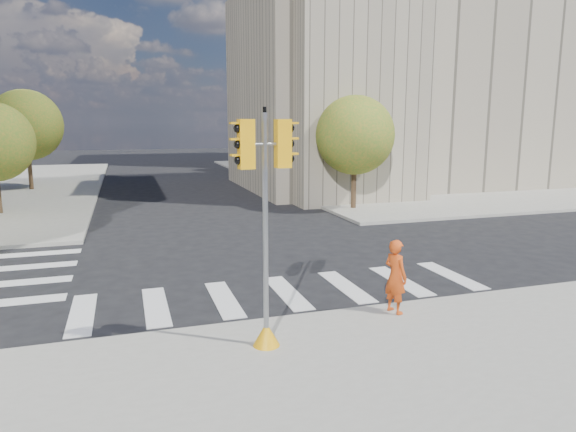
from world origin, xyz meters
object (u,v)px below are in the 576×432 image
at_px(traffic_signal, 266,248).
at_px(photographer, 396,276).
at_px(lamp_far, 271,124).
at_px(lamp_near, 334,125).

xyz_separation_m(traffic_signal, photographer, (3.49, 0.88, -1.17)).
distance_m(lamp_far, photographer, 33.36).
bearing_deg(lamp_near, traffic_signal, -116.38).
bearing_deg(lamp_near, lamp_far, 90.00).
relative_size(lamp_near, lamp_far, 1.00).
height_order(traffic_signal, photographer, traffic_signal).
bearing_deg(lamp_near, photographer, -108.34).
distance_m(traffic_signal, photographer, 3.79).
distance_m(lamp_near, traffic_signal, 21.87).
relative_size(traffic_signal, photographer, 2.68).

